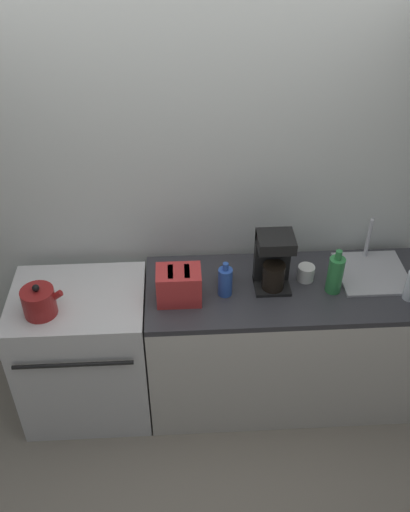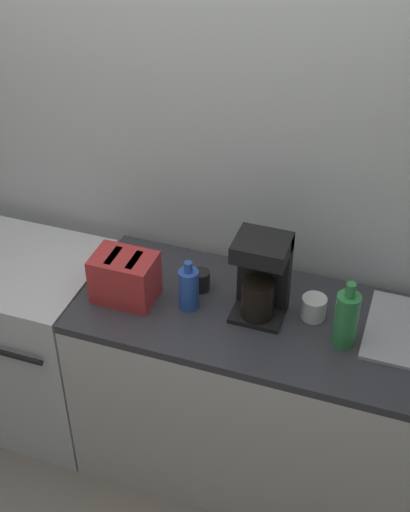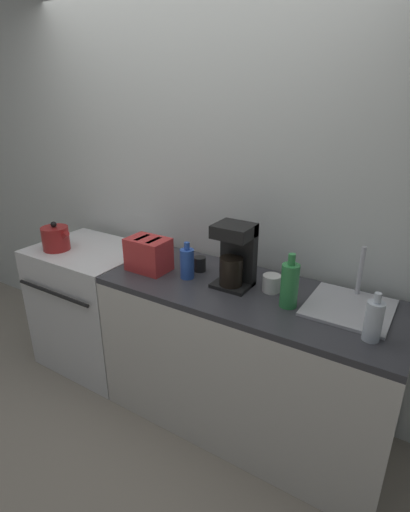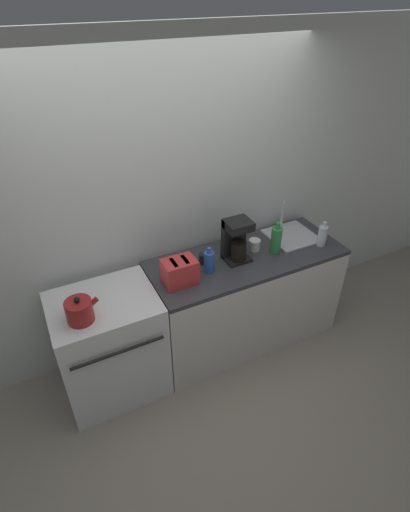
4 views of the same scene
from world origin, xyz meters
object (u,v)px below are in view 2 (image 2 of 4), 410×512
object	(u,v)px
stove	(23,336)
cup_white	(314,308)
coffee_maker	(262,275)
cup_black	(201,280)
bottle_green	(346,319)
toaster	(125,277)
bottle_blue	(189,288)

from	to	relation	value
stove	cup_white	bearing A→B (deg)	3.58
coffee_maker	cup_black	xyz separation A→B (m)	(-0.27, 0.05, -0.14)
stove	bottle_green	distance (m)	1.58
stove	cup_black	distance (m)	0.99
coffee_maker	cup_black	world-z (taller)	coffee_maker
toaster	coffee_maker	size ratio (longest dim) A/B	0.69
toaster	bottle_blue	xyz separation A→B (m)	(0.26, 0.03, -0.01)
bottle_green	cup_black	xyz separation A→B (m)	(-0.61, 0.12, -0.07)
toaster	cup_black	bearing A→B (deg)	28.73
coffee_maker	bottle_blue	size ratio (longest dim) A/B	1.64
bottle_green	stove	bearing A→B (deg)	179.07
cup_white	cup_black	xyz separation A→B (m)	(-0.47, 0.02, -0.00)
coffee_maker	cup_white	xyz separation A→B (m)	(0.21, 0.04, -0.14)
coffee_maker	bottle_blue	xyz separation A→B (m)	(-0.28, -0.06, -0.09)
coffee_maker	stove	bearing A→B (deg)	-177.65
bottle_blue	cup_white	world-z (taller)	bottle_blue
bottle_green	cup_black	size ratio (longest dim) A/B	3.17
stove	bottle_green	size ratio (longest dim) A/B	3.21
bottle_blue	cup_black	distance (m)	0.13
coffee_maker	cup_white	distance (m)	0.25
stove	bottle_blue	world-z (taller)	bottle_blue
coffee_maker	bottle_green	size ratio (longest dim) A/B	1.27
toaster	bottle_green	xyz separation A→B (m)	(0.88, 0.02, 0.02)
stove	bottle_green	bearing A→B (deg)	-0.93
coffee_maker	toaster	bearing A→B (deg)	-170.06
bottle_blue	cup_black	world-z (taller)	bottle_blue
stove	cup_black	size ratio (longest dim) A/B	10.20
stove	coffee_maker	xyz separation A→B (m)	(1.13, 0.05, 0.63)
toaster	coffee_maker	bearing A→B (deg)	9.94
bottle_blue	cup_black	xyz separation A→B (m)	(0.01, 0.12, -0.05)
coffee_maker	bottle_green	distance (m)	0.36
stove	bottle_blue	bearing A→B (deg)	-1.21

